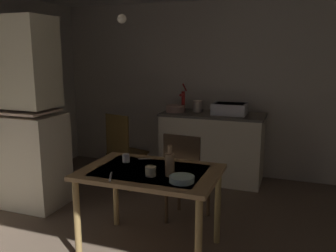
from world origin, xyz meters
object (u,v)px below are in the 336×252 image
Objects in this scene: serving_bowl_wide at (182,179)px; glass_bottle at (170,164)px; chair_by_counter at (124,149)px; mixing_bowl_counter at (175,109)px; mug_tall at (151,171)px; hutch_cabinet at (18,120)px; sink_basin at (230,109)px; dining_table at (150,181)px; hand_pump at (183,99)px; chair_far_side at (186,176)px.

glass_bottle is at bearing 143.47° from serving_bowl_wide.
chair_by_counter is 1.83m from glass_bottle.
mixing_bowl_counter is at bearing 52.43° from chair_by_counter.
serving_bowl_wide is (0.78, -2.13, -0.20)m from mixing_bowl_counter.
hutch_cabinet is at bearing 162.30° from mug_tall.
sink_basin is 2.16m from mug_tall.
sink_basin reaches higher than glass_bottle.
chair_by_counter is (-0.93, 1.32, -0.15)m from dining_table.
hand_pump is at bearing 176.10° from sink_basin.
mixing_bowl_counter is 2.03m from dining_table.
serving_bowl_wide is (1.27, -1.49, 0.26)m from chair_by_counter.
mixing_bowl_counter is at bearing 113.16° from chair_far_side.
dining_table is 1.62m from chair_by_counter.
mixing_bowl_counter reaches higher than serving_bowl_wide.
sink_basin is 1.71× the size of mixing_bowl_counter.
glass_bottle is (0.65, -2.03, -0.12)m from mixing_bowl_counter.
chair_by_counter is at bearing -128.00° from hand_pump.
hutch_cabinet is at bearing 163.43° from serving_bowl_wide.
sink_basin is at bearing 83.55° from mug_tall.
sink_basin reaches higher than dining_table.
chair_by_counter is at bearing 129.20° from glass_bottle.
mixing_bowl_counter is at bearing -176.17° from sink_basin.
hutch_cabinet reaches higher than serving_bowl_wide.
hutch_cabinet is at bearing -135.71° from chair_by_counter.
hutch_cabinet is 8.23× the size of mixing_bowl_counter.
hand_pump is 2.35m from serving_bowl_wide.
glass_bottle reaches higher than mug_tall.
mixing_bowl_counter is 1.31× the size of serving_bowl_wide.
chair_far_side is 0.87m from serving_bowl_wide.
sink_basin is at bearing 81.45° from dining_table.
chair_far_side reaches higher than mug_tall.
chair_far_side is (0.12, 0.63, -0.15)m from dining_table.
serving_bowl_wide is 0.19m from glass_bottle.
mug_tall reaches higher than serving_bowl_wide.
glass_bottle reaches higher than dining_table.
mixing_bowl_counter is 0.93m from chair_by_counter.
sink_basin is 2.25× the size of serving_bowl_wide.
chair_by_counter is at bearing 125.26° from dining_table.
sink_basin is at bearing 3.83° from mixing_bowl_counter.
serving_bowl_wide is at bearing -88.99° from sink_basin.
dining_table is at bearing -77.17° from mixing_bowl_counter.
mug_tall is (0.06, -0.13, 0.13)m from dining_table.
hutch_cabinet is 2.22× the size of chair_far_side.
hand_pump is 2.13m from dining_table.
sink_basin is 0.38× the size of dining_table.
hutch_cabinet is at bearing 165.00° from glass_bottle.
mixing_bowl_counter is at bearing 110.23° from serving_bowl_wide.
mug_tall is at bearing -158.62° from glass_bottle.
chair_far_side reaches higher than dining_table.
hutch_cabinet is 2.15m from hand_pump.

